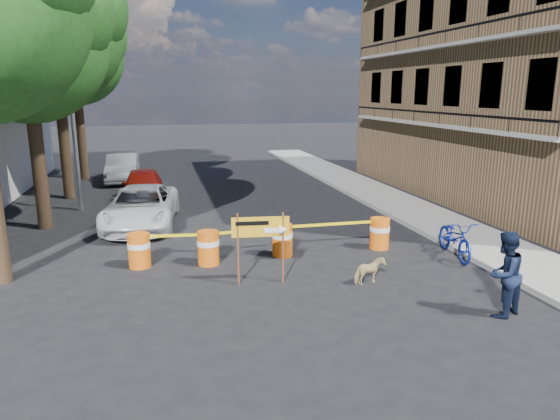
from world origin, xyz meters
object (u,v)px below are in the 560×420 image
pedestrian (504,274)px  barrel_mid_left (208,247)px  bicycle (457,221)px  sedan_red (143,185)px  barrel_far_left (139,250)px  detour_sign (268,232)px  dog (370,271)px  sedan_silver (123,168)px  suv_white (141,207)px  barrel_far_right (380,233)px  barrel_mid_right (282,239)px

pedestrian → barrel_mid_left: bearing=-62.7°
pedestrian → bicycle: 3.74m
pedestrian → sedan_red: (-7.30, 13.04, -0.22)m
barrel_mid_left → pedestrian: pedestrian is taller
barrel_far_left → detour_sign: bearing=-32.4°
barrel_mid_left → dog: bearing=-33.1°
barrel_mid_left → sedan_silver: sedan_silver is taller
suv_white → sedan_silver: bearing=103.5°
barrel_mid_left → detour_sign: (1.23, -1.68, 0.79)m
bicycle → suv_white: bicycle is taller
barrel_far_right → barrel_mid_right: bearing=179.4°
barrel_mid_left → bicycle: 6.75m
barrel_far_left → bicycle: bicycle is taller
barrel_far_right → pedestrian: 4.76m
detour_sign → pedestrian: size_ratio=0.98×
dog → sedan_silver: sedan_silver is taller
barrel_far_right → sedan_silver: bearing=120.3°
barrel_far_right → dog: 2.89m
barrel_mid_left → suv_white: 4.77m
bicycle → detour_sign: bearing=-162.6°
bicycle → sedan_red: bicycle is taller
barrel_far_right → bicycle: bicycle is taller
barrel_far_left → bicycle: bearing=-8.1°
barrel_mid_left → pedestrian: bearing=-39.6°
barrel_mid_left → sedan_red: sedan_red is taller
detour_sign → sedan_silver: (-4.17, 15.37, -0.57)m
bicycle → sedan_red: bearing=141.8°
barrel_far_left → pedestrian: (7.23, -4.74, 0.42)m
barrel_far_right → detour_sign: 4.25m
barrel_mid_left → detour_sign: 2.23m
pedestrian → dog: bearing=-72.1°
barrel_far_left → dog: (5.31, -2.54, -0.15)m
barrel_mid_right → suv_white: (-3.86, 4.18, 0.19)m
pedestrian → sedan_silver: 20.06m
barrel_far_left → suv_white: 4.20m
barrel_far_right → dog: bearing=-119.2°
barrel_far_left → pedestrian: pedestrian is taller
barrel_mid_right → barrel_far_right: size_ratio=1.00×
barrel_far_left → barrel_far_right: 6.72m
barrel_mid_left → bicycle: bicycle is taller
barrel_far_right → detour_sign: (-3.73, -1.88, 0.79)m
sedan_red → barrel_far_left: bearing=-88.8°
barrel_mid_left → barrel_mid_right: bearing=6.3°
detour_sign → sedan_silver: detour_sign is taller
sedan_red → sedan_silver: size_ratio=0.94×
pedestrian → sedan_red: pedestrian is taller
barrel_far_right → detour_sign: bearing=-153.2°
barrel_far_left → barrel_mid_right: size_ratio=1.00×
suv_white → detour_sign: bearing=-57.1°
barrel_mid_left → sedan_red: size_ratio=0.23×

